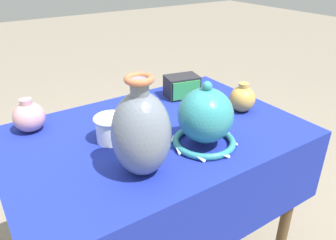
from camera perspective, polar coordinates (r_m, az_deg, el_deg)
The scene contains 7 objects.
display_table at distance 1.20m, azimuth -1.82°, elevation -5.99°, with size 1.04×0.70×0.75m.
vase_tall_bulbous at distance 0.89m, azimuth -4.66°, elevation -2.25°, with size 0.17×0.17×0.29m.
vase_dome_bell at distance 1.05m, azimuth 6.51°, elevation 0.13°, with size 0.22×0.22×0.22m.
mosaic_tile_box at distance 1.43m, azimuth 2.45°, elevation 5.87°, with size 0.16×0.13×0.09m.
cup_wide_porcelain at distance 1.10m, azimuth -9.85°, elevation -1.32°, with size 0.11×0.11×0.09m.
jar_round_rose at distance 1.24m, azimuth -23.05°, elevation 0.55°, with size 0.11×0.11×0.12m.
jar_round_ochre at distance 1.32m, azimuth 12.81°, elevation 3.66°, with size 0.10×0.10×0.12m.
Camera 1 is at (-0.52, -0.88, 1.32)m, focal length 35.00 mm.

